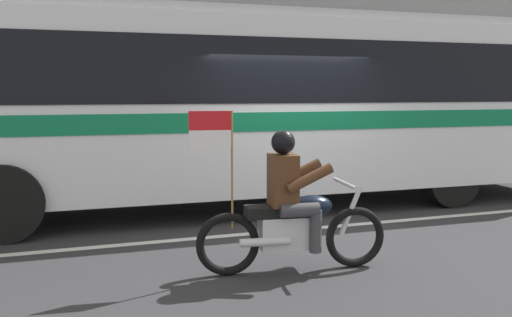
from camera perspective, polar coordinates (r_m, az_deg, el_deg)
ground_plane at (r=8.40m, az=3.53°, el=-6.49°), size 60.00×60.00×0.00m
sidewalk_curb at (r=13.17m, az=-4.79°, el=-1.18°), size 28.00×3.80×0.15m
lane_center_stripe at (r=7.86m, az=5.18°, el=-7.43°), size 26.60×0.14×0.01m
transit_bus at (r=9.19m, az=-0.90°, el=6.56°), size 12.06×2.81×3.22m
motorcycle_with_rider at (r=5.92m, az=3.74°, el=-5.68°), size 2.19×0.67×1.78m
fire_hydrant at (r=13.54m, az=12.45°, el=0.80°), size 0.22×0.30×0.75m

